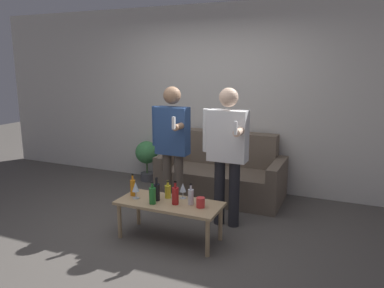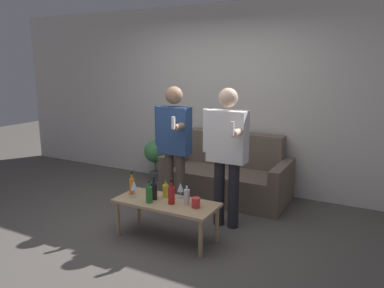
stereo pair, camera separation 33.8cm
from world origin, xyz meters
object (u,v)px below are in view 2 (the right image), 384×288
at_px(bottle_orange, 132,185).
at_px(person_standing_right, 227,148).
at_px(person_standing_left, 174,140).
at_px(coffee_table, 166,206).
at_px(couch, 228,175).

bearing_deg(bottle_orange, person_standing_right, 32.30).
xyz_separation_m(person_standing_left, person_standing_right, (0.72, -0.07, -0.01)).
xyz_separation_m(coffee_table, person_standing_right, (0.43, 0.59, 0.56)).
xyz_separation_m(coffee_table, person_standing_left, (-0.29, 0.66, 0.57)).
relative_size(coffee_table, person_standing_right, 0.70).
bearing_deg(person_standing_right, bottle_orange, -147.70).
distance_m(coffee_table, person_standing_left, 0.91).
relative_size(bottle_orange, person_standing_left, 0.15).
xyz_separation_m(couch, coffee_table, (-0.08, -1.50, 0.06)).
xyz_separation_m(couch, bottle_orange, (-0.54, -1.48, 0.20)).
bearing_deg(bottle_orange, coffee_table, -2.92).
bearing_deg(coffee_table, couch, 87.03).
bearing_deg(person_standing_left, person_standing_right, -5.16).
height_order(coffee_table, person_standing_right, person_standing_right).
relative_size(couch, coffee_table, 1.52).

